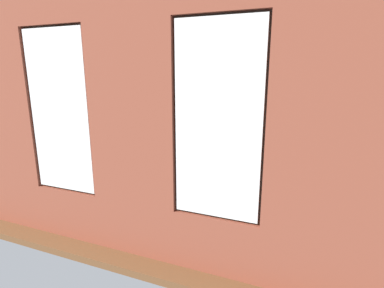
{
  "coord_description": "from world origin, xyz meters",
  "views": [
    {
      "loc": [
        -2.02,
        5.38,
        2.37
      ],
      "look_at": [
        -0.02,
        0.4,
        1.06
      ],
      "focal_mm": 28.0,
      "sensor_mm": 36.0,
      "label": 1
    }
  ],
  "objects": [
    {
      "name": "potted_plant_between_couches",
      "position": [
        -1.34,
        1.62,
        0.51
      ],
      "size": [
        0.56,
        0.56,
        0.81
      ],
      "color": "#47423D",
      "rests_on": "ground_plane"
    },
    {
      "name": "candle_jar",
      "position": [
        0.11,
        -0.51,
        0.48
      ],
      "size": [
        0.08,
        0.08,
        0.11
      ],
      "primitive_type": "cylinder",
      "color": "#B7333D",
      "rests_on": "coffee_table"
    },
    {
      "name": "brick_wall_with_windows",
      "position": [
        0.0,
        2.32,
        1.63
      ],
      "size": [
        6.14,
        0.3,
        3.34
      ],
      "color": "brown",
      "rests_on": "ground_plane"
    },
    {
      "name": "potted_plant_foreground_right",
      "position": [
        2.42,
        -1.64,
        0.75
      ],
      "size": [
        1.08,
        1.02,
        1.35
      ],
      "color": "gray",
      "rests_on": "ground_plane"
    },
    {
      "name": "potted_plant_corner_near_left",
      "position": [
        -2.51,
        -1.71,
        0.79
      ],
      "size": [
        0.84,
        0.99,
        1.3
      ],
      "color": "beige",
      "rests_on": "ground_plane"
    },
    {
      "name": "potted_plant_beside_window_right",
      "position": [
        2.18,
        1.77,
        0.47
      ],
      "size": [
        0.49,
        0.49,
        0.74
      ],
      "color": "#9E5638",
      "rests_on": "ground_plane"
    },
    {
      "name": "couch_left",
      "position": [
        -2.37,
        -0.0,
        0.33
      ],
      "size": [
        0.94,
        1.8,
        0.8
      ],
      "rotation": [
        0.0,
        0.0,
        1.61
      ],
      "color": "black",
      "rests_on": "ground_plane"
    },
    {
      "name": "remote_silver",
      "position": [
        0.35,
        -0.28,
        0.43
      ],
      "size": [
        0.15,
        0.16,
        0.02
      ],
      "primitive_type": "cube",
      "rotation": [
        0.0,
        0.0,
        0.68
      ],
      "color": "#B2B2B7",
      "rests_on": "coffee_table"
    },
    {
      "name": "potted_plant_by_left_couch",
      "position": [
        -1.97,
        -1.34,
        0.38
      ],
      "size": [
        0.39,
        0.39,
        0.56
      ],
      "color": "gray",
      "rests_on": "ground_plane"
    },
    {
      "name": "coffee_table",
      "position": [
        -0.06,
        -0.41,
        0.37
      ],
      "size": [
        1.37,
        0.86,
        0.42
      ],
      "color": "tan",
      "rests_on": "ground_plane"
    },
    {
      "name": "white_wall_right",
      "position": [
        3.02,
        0.2,
        1.67
      ],
      "size": [
        0.1,
        4.4,
        3.34
      ],
      "primitive_type": "cube",
      "color": "silver",
      "rests_on": "ground_plane"
    },
    {
      "name": "cup_ceramic",
      "position": [
        -0.16,
        -0.28,
        0.47
      ],
      "size": [
        0.07,
        0.07,
        0.09
      ],
      "primitive_type": "cylinder",
      "color": "#33567F",
      "rests_on": "coffee_table"
    },
    {
      "name": "media_console",
      "position": [
        2.72,
        0.16,
        0.28
      ],
      "size": [
        1.2,
        0.42,
        0.56
      ],
      "primitive_type": "cube",
      "color": "black",
      "rests_on": "ground_plane"
    },
    {
      "name": "potted_plant_near_tv",
      "position": [
        2.17,
        1.21,
        0.6
      ],
      "size": [
        0.73,
        0.73,
        1.11
      ],
      "color": "brown",
      "rests_on": "ground_plane"
    },
    {
      "name": "ground_plane",
      "position": [
        0.0,
        0.0,
        -0.05
      ],
      "size": [
        6.74,
        5.4,
        0.1
      ],
      "primitive_type": "cube",
      "color": "brown"
    },
    {
      "name": "remote_gray",
      "position": [
        -0.06,
        -0.41,
        0.43
      ],
      "size": [
        0.18,
        0.09,
        0.02
      ],
      "primitive_type": "cube",
      "rotation": [
        0.0,
        0.0,
        4.5
      ],
      "color": "#59595B",
      "rests_on": "coffee_table"
    },
    {
      "name": "couch_by_window",
      "position": [
        0.16,
        1.67,
        0.33
      ],
      "size": [
        2.09,
        0.87,
        0.8
      ],
      "color": "black",
      "rests_on": "ground_plane"
    },
    {
      "name": "papasan_chair",
      "position": [
        0.66,
        -1.46,
        0.46
      ],
      "size": [
        1.19,
        1.19,
        0.73
      ],
      "color": "olive",
      "rests_on": "ground_plane"
    },
    {
      "name": "tv_flatscreen",
      "position": [
        2.72,
        0.16,
        0.96
      ],
      "size": [
        1.17,
        0.2,
        0.8
      ],
      "color": "black",
      "rests_on": "media_console"
    }
  ]
}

